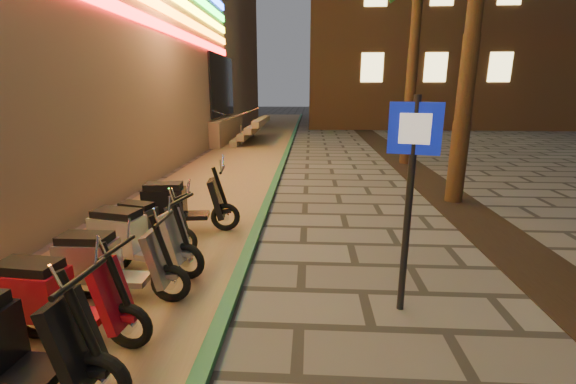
# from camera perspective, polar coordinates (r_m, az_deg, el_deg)

# --- Properties ---
(parking_strip) EXTENTS (3.40, 60.00, 0.01)m
(parking_strip) POSITION_cam_1_polar(r_m,az_deg,el_deg) (12.79, -8.95, 2.87)
(parking_strip) COLOR #8C7251
(parking_strip) RESTS_ON ground
(green_curb) EXTENTS (0.18, 60.00, 0.10)m
(green_curb) POSITION_cam_1_polar(r_m,az_deg,el_deg) (12.53, -1.32, 3.01)
(green_curb) COLOR #25633C
(green_curb) RESTS_ON ground
(planting_strip) EXTENTS (1.20, 40.00, 0.02)m
(planting_strip) POSITION_cam_1_polar(r_m,az_deg,el_deg) (8.45, 27.72, -5.01)
(planting_strip) COLOR black
(planting_strip) RESTS_ON ground
(pedestrian_sign) EXTENTS (0.56, 0.19, 2.59)m
(pedestrian_sign) POSITION_cam_1_polar(r_m,az_deg,el_deg) (4.58, 17.74, 2.07)
(pedestrian_sign) COLOR black
(pedestrian_sign) RESTS_ON ground
(scooter_6) EXTENTS (1.70, 0.62, 1.19)m
(scooter_6) POSITION_cam_1_polar(r_m,az_deg,el_deg) (4.87, -31.19, -13.30)
(scooter_6) COLOR black
(scooter_6) RESTS_ON ground
(scooter_7) EXTENTS (1.66, 0.58, 1.17)m
(scooter_7) POSITION_cam_1_polar(r_m,az_deg,el_deg) (5.45, -25.09, -9.60)
(scooter_7) COLOR black
(scooter_7) RESTS_ON ground
(scooter_8) EXTENTS (1.76, 0.80, 1.24)m
(scooter_8) POSITION_cam_1_polar(r_m,az_deg,el_deg) (6.10, -21.77, -6.36)
(scooter_8) COLOR black
(scooter_8) RESTS_ON ground
(scooter_9) EXTENTS (1.46, 0.73, 1.03)m
(scooter_9) POSITION_cam_1_polar(r_m,az_deg,el_deg) (6.95, -19.89, -4.39)
(scooter_9) COLOR black
(scooter_9) RESTS_ON ground
(scooter_10) EXTENTS (1.79, 0.70, 1.26)m
(scooter_10) POSITION_cam_1_polar(r_m,az_deg,el_deg) (7.53, -15.77, -1.79)
(scooter_10) COLOR black
(scooter_10) RESTS_ON ground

